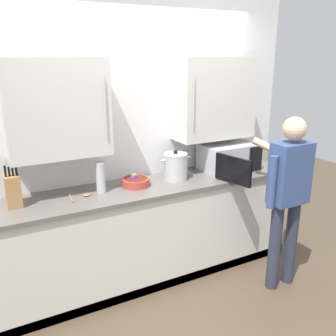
% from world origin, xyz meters
% --- Properties ---
extents(ground_plane, '(9.88, 9.88, 0.00)m').
position_xyz_m(ground_plane, '(0.00, 0.00, 0.00)').
color(ground_plane, '#4C3D2D').
extents(back_wall_tiled, '(3.33, 0.44, 2.79)m').
position_xyz_m(back_wall_tiled, '(-0.00, 1.23, 1.48)').
color(back_wall_tiled, white).
rests_on(back_wall_tiled, ground_plane).
extents(counter_unit, '(2.94, 0.60, 0.95)m').
position_xyz_m(counter_unit, '(0.00, 0.96, 0.47)').
color(counter_unit, beige).
rests_on(counter_unit, ground_plane).
extents(microwave_oven, '(0.57, 0.76, 0.27)m').
position_xyz_m(microwave_oven, '(0.87, 0.98, 1.08)').
color(microwave_oven, '#B7BABF').
rests_on(microwave_oven, counter_unit).
extents(stock_pot, '(0.33, 0.23, 0.28)m').
position_xyz_m(stock_pot, '(0.27, 0.98, 1.07)').
color(stock_pot, '#B7BABF').
rests_on(stock_pot, counter_unit).
extents(fruit_bowl, '(0.26, 0.26, 0.10)m').
position_xyz_m(fruit_bowl, '(-0.14, 1.00, 0.99)').
color(fruit_bowl, '#AD3D33').
rests_on(fruit_bowl, counter_unit).
extents(thermos_flask, '(0.08, 0.08, 0.27)m').
position_xyz_m(thermos_flask, '(-0.47, 0.97, 1.09)').
color(thermos_flask, '#B7BABF').
rests_on(thermos_flask, counter_unit).
extents(knife_block, '(0.11, 0.15, 0.35)m').
position_xyz_m(knife_block, '(-1.17, 1.00, 1.08)').
color(knife_block, '#A37547').
rests_on(knife_block, counter_unit).
extents(wooden_spoon, '(0.18, 0.21, 0.02)m').
position_xyz_m(wooden_spoon, '(-0.67, 0.96, 0.96)').
color(wooden_spoon, '#A37547').
rests_on(wooden_spoon, counter_unit).
extents(person_figure, '(0.44, 0.55, 1.60)m').
position_xyz_m(person_figure, '(0.99, 0.25, 0.95)').
color(person_figure, '#282D3D').
rests_on(person_figure, ground_plane).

